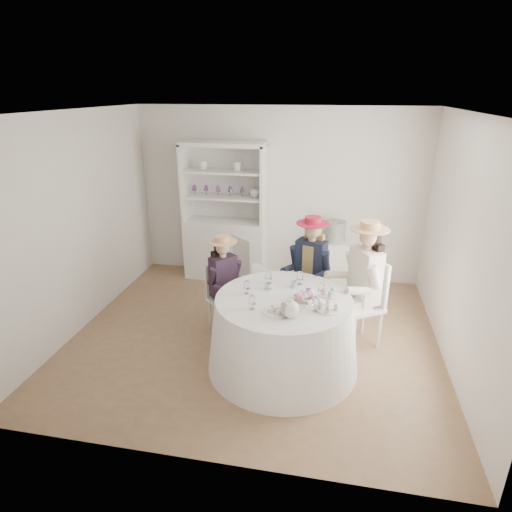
# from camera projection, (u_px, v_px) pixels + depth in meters

# --- Properties ---
(ground) EXTENTS (4.50, 4.50, 0.00)m
(ground) POSITION_uv_depth(u_px,v_px,m) (255.00, 336.00, 5.42)
(ground) COLOR brown
(ground) RESTS_ON ground
(ceiling) EXTENTS (4.50, 4.50, 0.00)m
(ceiling) POSITION_uv_depth(u_px,v_px,m) (254.00, 112.00, 4.43)
(ceiling) COLOR white
(ceiling) RESTS_ON wall_back
(wall_back) EXTENTS (4.50, 0.00, 4.50)m
(wall_back) POSITION_uv_depth(u_px,v_px,m) (279.00, 195.00, 6.76)
(wall_back) COLOR silver
(wall_back) RESTS_ON ground
(wall_front) EXTENTS (4.50, 0.00, 4.50)m
(wall_front) POSITION_uv_depth(u_px,v_px,m) (201.00, 321.00, 3.10)
(wall_front) COLOR silver
(wall_front) RESTS_ON ground
(wall_left) EXTENTS (0.00, 4.50, 4.50)m
(wall_left) POSITION_uv_depth(u_px,v_px,m) (77.00, 224.00, 5.32)
(wall_left) COLOR silver
(wall_left) RESTS_ON ground
(wall_right) EXTENTS (0.00, 4.50, 4.50)m
(wall_right) POSITION_uv_depth(u_px,v_px,m) (462.00, 248.00, 4.53)
(wall_right) COLOR silver
(wall_right) RESTS_ON ground
(tea_table) EXTENTS (1.67, 1.67, 0.84)m
(tea_table) POSITION_uv_depth(u_px,v_px,m) (283.00, 333.00, 4.70)
(tea_table) COLOR white
(tea_table) RESTS_ON ground
(hutch) EXTENTS (1.40, 0.77, 2.19)m
(hutch) POSITION_uv_depth(u_px,v_px,m) (226.00, 231.00, 6.90)
(hutch) COLOR silver
(hutch) RESTS_ON ground
(side_table) EXTENTS (0.51, 0.51, 0.73)m
(side_table) POSITION_uv_depth(u_px,v_px,m) (333.00, 263.00, 6.71)
(side_table) COLOR silver
(side_table) RESTS_ON ground
(hatbox) EXTENTS (0.39, 0.39, 0.32)m
(hatbox) POSITION_uv_depth(u_px,v_px,m) (335.00, 231.00, 6.52)
(hatbox) COLOR black
(hatbox) RESTS_ON side_table
(guest_left) EXTENTS (0.54, 0.53, 1.27)m
(guest_left) POSITION_uv_depth(u_px,v_px,m) (224.00, 278.00, 5.34)
(guest_left) COLOR silver
(guest_left) RESTS_ON ground
(guest_mid) EXTENTS (0.55, 0.60, 1.45)m
(guest_mid) POSITION_uv_depth(u_px,v_px,m) (310.00, 265.00, 5.47)
(guest_mid) COLOR silver
(guest_mid) RESTS_ON ground
(guest_right) EXTENTS (0.66, 0.61, 1.55)m
(guest_right) POSITION_uv_depth(u_px,v_px,m) (363.00, 277.00, 4.97)
(guest_right) COLOR silver
(guest_right) RESTS_ON ground
(spare_chair) EXTENTS (0.61, 0.61, 1.05)m
(spare_chair) POSITION_uv_depth(u_px,v_px,m) (249.00, 269.00, 6.01)
(spare_chair) COLOR silver
(spare_chair) RESTS_ON ground
(teacup_a) EXTENTS (0.09, 0.09, 0.06)m
(teacup_a) POSITION_uv_depth(u_px,v_px,m) (269.00, 286.00, 4.74)
(teacup_a) COLOR white
(teacup_a) RESTS_ON tea_table
(teacup_b) EXTENTS (0.09, 0.09, 0.07)m
(teacup_b) POSITION_uv_depth(u_px,v_px,m) (294.00, 285.00, 4.79)
(teacup_b) COLOR white
(teacup_b) RESTS_ON tea_table
(teacup_c) EXTENTS (0.12, 0.12, 0.08)m
(teacup_c) POSITION_uv_depth(u_px,v_px,m) (308.00, 293.00, 4.57)
(teacup_c) COLOR white
(teacup_c) RESTS_ON tea_table
(flower_bowl) EXTENTS (0.26, 0.26, 0.05)m
(flower_bowl) POSITION_uv_depth(u_px,v_px,m) (303.00, 299.00, 4.48)
(flower_bowl) COLOR white
(flower_bowl) RESTS_ON tea_table
(flower_arrangement) EXTENTS (0.17, 0.18, 0.07)m
(flower_arrangement) POSITION_uv_depth(u_px,v_px,m) (304.00, 295.00, 4.42)
(flower_arrangement) COLOR pink
(flower_arrangement) RESTS_ON tea_table
(table_teapot) EXTENTS (0.25, 0.18, 0.19)m
(table_teapot) POSITION_uv_depth(u_px,v_px,m) (291.00, 309.00, 4.16)
(table_teapot) COLOR white
(table_teapot) RESTS_ON tea_table
(sandwich_plate) EXTENTS (0.28, 0.28, 0.06)m
(sandwich_plate) POSITION_uv_depth(u_px,v_px,m) (277.00, 311.00, 4.26)
(sandwich_plate) COLOR white
(sandwich_plate) RESTS_ON tea_table
(cupcake_stand) EXTENTS (0.24, 0.24, 0.23)m
(cupcake_stand) POSITION_uv_depth(u_px,v_px,m) (328.00, 303.00, 4.28)
(cupcake_stand) COLOR white
(cupcake_stand) RESTS_ON tea_table
(stemware_set) EXTENTS (0.87, 0.88, 0.15)m
(stemware_set) POSITION_uv_depth(u_px,v_px,m) (284.00, 292.00, 4.52)
(stemware_set) COLOR white
(stemware_set) RESTS_ON tea_table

